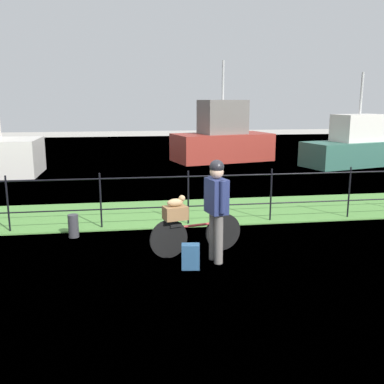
{
  "coord_description": "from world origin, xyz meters",
  "views": [
    {
      "loc": [
        -1.23,
        -6.53,
        2.61
      ],
      "look_at": [
        -0.05,
        1.35,
        0.9
      ],
      "focal_mm": 40.59,
      "sensor_mm": 36.0,
      "label": 1
    }
  ],
  "objects_px": {
    "backpack_on_paving": "(191,257)",
    "moored_boat_near": "(222,139)",
    "mooring_bollard": "(73,226)",
    "wooden_crate": "(175,213)",
    "bicycle_main": "(196,234)",
    "terrier_dog": "(177,202)",
    "cyclist_person": "(216,202)",
    "moored_boat_far": "(357,147)"
  },
  "relations": [
    {
      "from": "terrier_dog",
      "to": "moored_boat_far",
      "type": "xyz_separation_m",
      "value": [
        8.31,
        9.19,
        -0.21
      ]
    },
    {
      "from": "moored_boat_far",
      "to": "cyclist_person",
      "type": "bearing_deg",
      "value": -129.03
    },
    {
      "from": "mooring_bollard",
      "to": "moored_boat_far",
      "type": "relative_size",
      "value": 0.09
    },
    {
      "from": "bicycle_main",
      "to": "mooring_bollard",
      "type": "relative_size",
      "value": 3.64
    },
    {
      "from": "mooring_bollard",
      "to": "moored_boat_near",
      "type": "height_order",
      "value": "moored_boat_near"
    },
    {
      "from": "moored_boat_far",
      "to": "terrier_dog",
      "type": "bearing_deg",
      "value": -132.11
    },
    {
      "from": "cyclist_person",
      "to": "moored_boat_near",
      "type": "xyz_separation_m",
      "value": [
        2.66,
        11.63,
        -0.07
      ]
    },
    {
      "from": "bicycle_main",
      "to": "moored_boat_far",
      "type": "xyz_separation_m",
      "value": [
        7.97,
        9.11,
        0.39
      ]
    },
    {
      "from": "wooden_crate",
      "to": "mooring_bollard",
      "type": "distance_m",
      "value": 2.33
    },
    {
      "from": "terrier_dog",
      "to": "backpack_on_paving",
      "type": "bearing_deg",
      "value": -75.21
    },
    {
      "from": "cyclist_person",
      "to": "moored_boat_far",
      "type": "distance_m",
      "value": 12.23
    },
    {
      "from": "mooring_bollard",
      "to": "wooden_crate",
      "type": "bearing_deg",
      "value": -36.37
    },
    {
      "from": "cyclist_person",
      "to": "mooring_bollard",
      "type": "bearing_deg",
      "value": 146.11
    },
    {
      "from": "bicycle_main",
      "to": "moored_boat_near",
      "type": "relative_size",
      "value": 0.37
    },
    {
      "from": "bicycle_main",
      "to": "backpack_on_paving",
      "type": "height_order",
      "value": "bicycle_main"
    },
    {
      "from": "wooden_crate",
      "to": "terrier_dog",
      "type": "relative_size",
      "value": 1.17
    },
    {
      "from": "terrier_dog",
      "to": "backpack_on_paving",
      "type": "distance_m",
      "value": 0.96
    },
    {
      "from": "cyclist_person",
      "to": "backpack_on_paving",
      "type": "xyz_separation_m",
      "value": [
        -0.46,
        -0.26,
        -0.8
      ]
    },
    {
      "from": "cyclist_person",
      "to": "backpack_on_paving",
      "type": "height_order",
      "value": "cyclist_person"
    },
    {
      "from": "cyclist_person",
      "to": "mooring_bollard",
      "type": "relative_size",
      "value": 3.75
    },
    {
      "from": "backpack_on_paving",
      "to": "terrier_dog",
      "type": "bearing_deg",
      "value": 112.78
    },
    {
      "from": "bicycle_main",
      "to": "backpack_on_paving",
      "type": "xyz_separation_m",
      "value": [
        -0.18,
        -0.65,
        -0.15
      ]
    },
    {
      "from": "bicycle_main",
      "to": "wooden_crate",
      "type": "height_order",
      "value": "wooden_crate"
    },
    {
      "from": "bicycle_main",
      "to": "cyclist_person",
      "type": "bearing_deg",
      "value": -55.37
    },
    {
      "from": "wooden_crate",
      "to": "moored_boat_near",
      "type": "relative_size",
      "value": 0.08
    },
    {
      "from": "wooden_crate",
      "to": "mooring_bollard",
      "type": "bearing_deg",
      "value": 143.63
    },
    {
      "from": "cyclist_person",
      "to": "moored_boat_near",
      "type": "distance_m",
      "value": 11.93
    },
    {
      "from": "moored_boat_far",
      "to": "wooden_crate",
      "type": "bearing_deg",
      "value": -132.18
    },
    {
      "from": "moored_boat_near",
      "to": "moored_boat_far",
      "type": "relative_size",
      "value": 0.93
    },
    {
      "from": "mooring_bollard",
      "to": "moored_boat_near",
      "type": "distance_m",
      "value": 11.23
    },
    {
      "from": "backpack_on_paving",
      "to": "moored_boat_near",
      "type": "height_order",
      "value": "moored_boat_near"
    },
    {
      "from": "terrier_dog",
      "to": "cyclist_person",
      "type": "xyz_separation_m",
      "value": [
        0.61,
        -0.31,
        0.05
      ]
    },
    {
      "from": "backpack_on_paving",
      "to": "moored_boat_near",
      "type": "distance_m",
      "value": 12.31
    },
    {
      "from": "terrier_dog",
      "to": "bicycle_main",
      "type": "bearing_deg",
      "value": 14.12
    },
    {
      "from": "wooden_crate",
      "to": "cyclist_person",
      "type": "relative_size",
      "value": 0.23
    },
    {
      "from": "cyclist_person",
      "to": "mooring_bollard",
      "type": "distance_m",
      "value": 3.06
    },
    {
      "from": "backpack_on_paving",
      "to": "wooden_crate",
      "type": "bearing_deg",
      "value": 115.21
    },
    {
      "from": "wooden_crate",
      "to": "terrier_dog",
      "type": "bearing_deg",
      "value": 14.12
    },
    {
      "from": "terrier_dog",
      "to": "mooring_bollard",
      "type": "relative_size",
      "value": 0.72
    },
    {
      "from": "wooden_crate",
      "to": "terrier_dog",
      "type": "height_order",
      "value": "terrier_dog"
    },
    {
      "from": "wooden_crate",
      "to": "backpack_on_paving",
      "type": "bearing_deg",
      "value": -72.79
    },
    {
      "from": "cyclist_person",
      "to": "moored_boat_near",
      "type": "relative_size",
      "value": 0.38
    }
  ]
}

